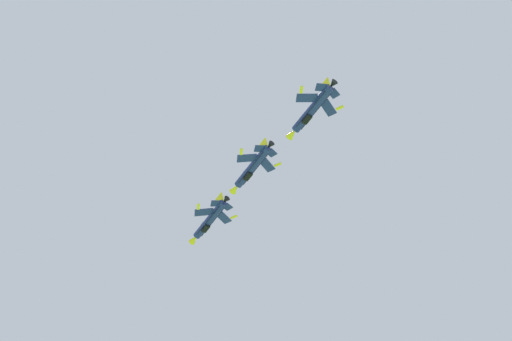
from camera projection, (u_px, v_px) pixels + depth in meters
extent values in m
cylinder|color=navy|center=(210.00, 220.00, 180.75)|extent=(9.73, 9.64, 1.70)
cube|color=#141947|center=(210.00, 221.00, 180.43)|extent=(8.22, 8.15, 0.71)
cone|color=yellow|center=(194.00, 239.00, 184.50)|extent=(2.81, 2.80, 1.56)
cone|color=black|center=(225.00, 200.00, 177.21)|extent=(2.09, 2.09, 1.36)
ellipsoid|color=#192333|center=(204.00, 225.00, 182.58)|extent=(3.20, 3.19, 1.32)
cube|color=black|center=(206.00, 228.00, 181.33)|extent=(2.45, 2.44, 1.06)
cube|color=navy|center=(204.00, 212.00, 178.49)|extent=(4.52, 3.05, 1.13)
cube|color=yellow|center=(198.00, 207.00, 176.86)|extent=(1.05, 1.70, 0.36)
cube|color=navy|center=(224.00, 218.00, 181.10)|extent=(3.01, 4.51, 1.13)
cube|color=yellow|center=(234.00, 217.00, 181.56)|extent=(1.70, 1.03, 0.36)
cube|color=navy|center=(216.00, 203.00, 177.32)|extent=(2.68, 2.42, 0.65)
cube|color=navy|center=(227.00, 207.00, 178.84)|extent=(2.41, 2.67, 0.65)
cube|color=yellow|center=(220.00, 200.00, 179.48)|extent=(2.39, 2.38, 2.58)
cylinder|color=navy|center=(253.00, 167.00, 171.63)|extent=(9.73, 9.64, 1.70)
cube|color=#141947|center=(253.00, 168.00, 171.31)|extent=(8.22, 8.15, 0.69)
cone|color=yellow|center=(235.00, 188.00, 175.38)|extent=(2.81, 2.80, 1.56)
cone|color=black|center=(270.00, 145.00, 168.10)|extent=(2.09, 2.09, 1.36)
ellipsoid|color=#192333|center=(246.00, 173.00, 173.46)|extent=(3.19, 3.17, 1.30)
cube|color=black|center=(248.00, 176.00, 172.20)|extent=(2.44, 2.43, 1.05)
cube|color=navy|center=(247.00, 158.00, 169.41)|extent=(4.53, 3.05, 1.05)
cube|color=yellow|center=(241.00, 152.00, 167.80)|extent=(1.05, 1.70, 0.35)
cube|color=navy|center=(267.00, 165.00, 171.94)|extent=(3.01, 4.52, 1.05)
cube|color=yellow|center=(278.00, 165.00, 172.38)|extent=(1.70, 1.03, 0.35)
cube|color=navy|center=(260.00, 149.00, 168.22)|extent=(2.68, 2.43, 0.60)
cube|color=navy|center=(271.00, 153.00, 169.70)|extent=(2.41, 2.67, 0.60)
cube|color=yellow|center=(263.00, 146.00, 170.38)|extent=(2.36, 2.34, 2.59)
cylinder|color=navy|center=(313.00, 109.00, 158.48)|extent=(9.73, 9.64, 1.70)
cube|color=#141947|center=(313.00, 110.00, 158.14)|extent=(8.21, 8.14, 0.58)
cone|color=yellow|center=(292.00, 133.00, 162.23)|extent=(2.81, 2.80, 1.56)
cone|color=black|center=(332.00, 84.00, 154.94)|extent=(2.09, 2.09, 1.36)
ellipsoid|color=#192333|center=(304.00, 116.00, 160.33)|extent=(3.14, 3.12, 1.23)
cube|color=black|center=(307.00, 119.00, 159.02)|extent=(2.41, 2.40, 0.97)
cube|color=navy|center=(307.00, 98.00, 156.40)|extent=(4.57, 3.06, 0.73)
cube|color=yellow|center=(301.00, 90.00, 154.91)|extent=(1.04, 1.70, 0.31)
cube|color=navy|center=(328.00, 108.00, 158.64)|extent=(3.02, 4.56, 0.73)
cube|color=yellow|center=(340.00, 108.00, 158.96)|extent=(1.70, 1.02, 0.31)
cube|color=navy|center=(321.00, 87.00, 155.15)|extent=(2.70, 2.43, 0.44)
cube|color=navy|center=(334.00, 93.00, 156.46)|extent=(2.42, 2.69, 0.44)
cube|color=yellow|center=(325.00, 86.00, 157.29)|extent=(2.22, 2.20, 2.60)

